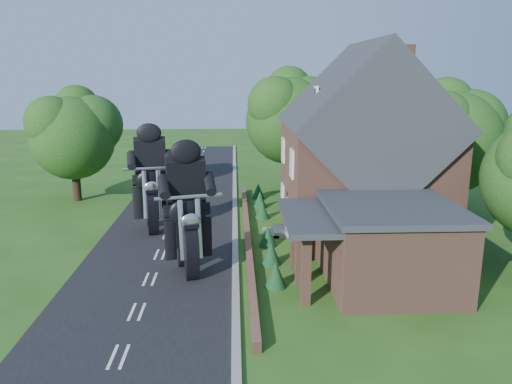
{
  "coord_description": "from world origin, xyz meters",
  "views": [
    {
      "loc": [
        3.66,
        -20.02,
        8.56
      ],
      "look_at": [
        4.72,
        4.2,
        2.8
      ],
      "focal_mm": 35.0,
      "sensor_mm": 36.0,
      "label": 1
    }
  ],
  "objects_px": {
    "house": "(363,155)",
    "annex": "(386,243)",
    "motorcycle_follow": "(153,215)",
    "garden_wall": "(247,237)",
    "motorcycle_lead": "(188,254)"
  },
  "relations": [
    {
      "from": "motorcycle_lead",
      "to": "house",
      "type": "bearing_deg",
      "value": -164.24
    },
    {
      "from": "garden_wall",
      "to": "house",
      "type": "distance_m",
      "value": 7.52
    },
    {
      "from": "motorcycle_follow",
      "to": "motorcycle_lead",
      "type": "bearing_deg",
      "value": 101.74
    },
    {
      "from": "motorcycle_lead",
      "to": "annex",
      "type": "bearing_deg",
      "value": 154.84
    },
    {
      "from": "annex",
      "to": "motorcycle_follow",
      "type": "relative_size",
      "value": 3.64
    },
    {
      "from": "garden_wall",
      "to": "annex",
      "type": "bearing_deg",
      "value": -46.16
    },
    {
      "from": "house",
      "to": "annex",
      "type": "height_order",
      "value": "house"
    },
    {
      "from": "house",
      "to": "annex",
      "type": "distance_m",
      "value": 7.3
    },
    {
      "from": "garden_wall",
      "to": "motorcycle_follow",
      "type": "height_order",
      "value": "motorcycle_follow"
    },
    {
      "from": "annex",
      "to": "motorcycle_lead",
      "type": "xyz_separation_m",
      "value": [
        -8.27,
        1.43,
        -0.88
      ]
    },
    {
      "from": "house",
      "to": "motorcycle_follow",
      "type": "relative_size",
      "value": 5.29
    },
    {
      "from": "garden_wall",
      "to": "motorcycle_lead",
      "type": "height_order",
      "value": "motorcycle_lead"
    },
    {
      "from": "garden_wall",
      "to": "motorcycle_lead",
      "type": "distance_m",
      "value": 5.19
    },
    {
      "from": "garden_wall",
      "to": "motorcycle_follow",
      "type": "relative_size",
      "value": 11.37
    },
    {
      "from": "annex",
      "to": "motorcycle_follow",
      "type": "bearing_deg",
      "value": 144.64
    }
  ]
}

